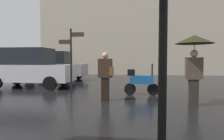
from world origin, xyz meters
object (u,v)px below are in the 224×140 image
at_px(parked_car_right, 30,68).
at_px(parked_car_left, 54,66).
at_px(street_signpost, 71,54).
at_px(parked_scooter, 140,81).
at_px(pedestrian_with_bag, 106,73).
at_px(pedestrian_with_umbrella, 194,49).

bearing_deg(parked_car_right, parked_car_left, 104.34).
bearing_deg(street_signpost, parked_car_left, 119.71).
relative_size(parked_scooter, parked_car_right, 0.33).
xyz_separation_m(parked_car_right, street_signpost, (2.61, -1.42, 0.65)).
distance_m(pedestrian_with_bag, street_signpost, 2.39).
height_order(pedestrian_with_bag, parked_car_right, parked_car_right).
height_order(pedestrian_with_umbrella, parked_car_right, pedestrian_with_umbrella).
relative_size(parked_scooter, parked_car_left, 0.32).
height_order(pedestrian_with_umbrella, parked_car_left, pedestrian_with_umbrella).
bearing_deg(parked_car_right, pedestrian_with_bag, -24.87).
height_order(pedestrian_with_bag, street_signpost, street_signpost).
xyz_separation_m(pedestrian_with_umbrella, parked_car_left, (-7.34, 7.12, -0.72)).
bearing_deg(parked_scooter, parked_car_left, 118.43).
bearing_deg(street_signpost, parked_scooter, -5.39).
relative_size(parked_car_left, parked_car_right, 1.01).
height_order(pedestrian_with_umbrella, parked_scooter, pedestrian_with_umbrella).
distance_m(parked_scooter, parked_car_left, 7.93).
height_order(pedestrian_with_umbrella, pedestrian_with_bag, pedestrian_with_umbrella).
xyz_separation_m(pedestrian_with_umbrella, street_signpost, (-4.42, 2.00, -0.07)).
relative_size(parked_car_right, street_signpost, 1.54).
height_order(parked_car_left, parked_car_right, parked_car_right).
bearing_deg(parked_car_right, pedestrian_with_umbrella, -16.46).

